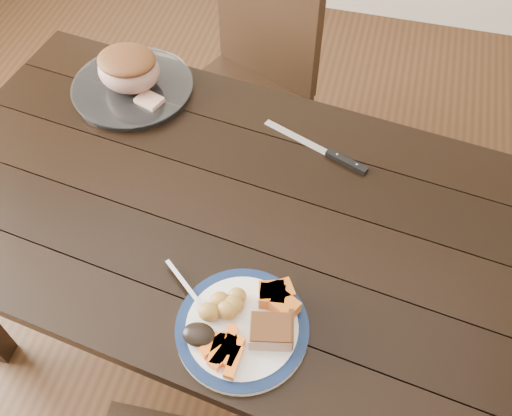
% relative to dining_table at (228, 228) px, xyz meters
% --- Properties ---
extents(ground, '(4.00, 4.00, 0.00)m').
position_rel_dining_table_xyz_m(ground, '(0.00, 0.00, -0.66)').
color(ground, '#472B16').
rests_on(ground, ground).
extents(dining_table, '(1.70, 1.10, 0.75)m').
position_rel_dining_table_xyz_m(dining_table, '(0.00, 0.00, 0.00)').
color(dining_table, black).
rests_on(dining_table, ground).
extents(chair_far, '(0.56, 0.56, 0.93)m').
position_rel_dining_table_xyz_m(chair_far, '(-0.14, 0.73, -0.13)').
color(chair_far, black).
rests_on(chair_far, ground).
extents(dinner_plate, '(0.29, 0.29, 0.02)m').
position_rel_dining_table_xyz_m(dinner_plate, '(0.12, -0.31, 0.10)').
color(dinner_plate, white).
rests_on(dinner_plate, dining_table).
extents(plate_rim, '(0.29, 0.29, 0.02)m').
position_rel_dining_table_xyz_m(plate_rim, '(0.12, -0.31, 0.11)').
color(plate_rim, '#0D1C41').
rests_on(plate_rim, dinner_plate).
extents(serving_platter, '(0.34, 0.34, 0.02)m').
position_rel_dining_table_xyz_m(serving_platter, '(-0.39, 0.34, 0.10)').
color(serving_platter, white).
rests_on(serving_platter, dining_table).
extents(pork_slice, '(0.10, 0.09, 0.04)m').
position_rel_dining_table_xyz_m(pork_slice, '(0.19, -0.31, 0.13)').
color(pork_slice, tan).
rests_on(pork_slice, dinner_plate).
extents(roasted_potatoes, '(0.09, 0.09, 0.04)m').
position_rel_dining_table_xyz_m(roasted_potatoes, '(0.08, -0.28, 0.13)').
color(roasted_potatoes, gold).
rests_on(roasted_potatoes, dinner_plate).
extents(carrot_batons, '(0.09, 0.11, 0.02)m').
position_rel_dining_table_xyz_m(carrot_batons, '(0.11, -0.37, 0.12)').
color(carrot_batons, orange).
rests_on(carrot_batons, dinner_plate).
extents(pumpkin_wedges, '(0.10, 0.10, 0.04)m').
position_rel_dining_table_xyz_m(pumpkin_wedges, '(0.18, -0.23, 0.13)').
color(pumpkin_wedges, orange).
rests_on(pumpkin_wedges, dinner_plate).
extents(dark_mushroom, '(0.07, 0.05, 0.03)m').
position_rel_dining_table_xyz_m(dark_mushroom, '(0.04, -0.36, 0.13)').
color(dark_mushroom, black).
rests_on(dark_mushroom, dinner_plate).
extents(fork, '(0.15, 0.13, 0.00)m').
position_rel_dining_table_xyz_m(fork, '(-0.01, -0.26, 0.11)').
color(fork, silver).
rests_on(fork, dinner_plate).
extents(roast_joint, '(0.18, 0.15, 0.12)m').
position_rel_dining_table_xyz_m(roast_joint, '(-0.39, 0.34, 0.17)').
color(roast_joint, '#A87466').
rests_on(roast_joint, serving_platter).
extents(cut_slice, '(0.08, 0.08, 0.02)m').
position_rel_dining_table_xyz_m(cut_slice, '(-0.31, 0.29, 0.12)').
color(cut_slice, tan).
rests_on(cut_slice, serving_platter).
extents(carving_knife, '(0.31, 0.14, 0.01)m').
position_rel_dining_table_xyz_m(carving_knife, '(0.23, 0.23, 0.10)').
color(carving_knife, silver).
rests_on(carving_knife, dining_table).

